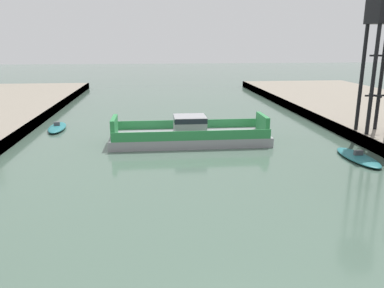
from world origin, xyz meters
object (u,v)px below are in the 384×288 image
object	(u,v)px
chain_ferry	(190,134)
moored_boat_near_right	(57,127)
crane_tower	(384,23)
moored_boat_mid_left	(358,157)

from	to	relation	value
chain_ferry	moored_boat_near_right	world-z (taller)	chain_ferry
moored_boat_near_right	crane_tower	xyz separation A→B (m)	(39.81, -11.10, 13.71)
chain_ferry	crane_tower	size ratio (longest dim) A/B	1.18
moored_boat_mid_left	crane_tower	size ratio (longest dim) A/B	0.47
chain_ferry	crane_tower	bearing A→B (deg)	-5.47
chain_ferry	moored_boat_mid_left	xyz separation A→B (m)	(16.94, -8.57, -0.78)
crane_tower	chain_ferry	bearing A→B (deg)	174.53
chain_ferry	moored_boat_near_right	size ratio (longest dim) A/B	2.70
moored_boat_mid_left	moored_boat_near_right	bearing A→B (deg)	153.21
moored_boat_near_right	chain_ferry	bearing A→B (deg)	-26.74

